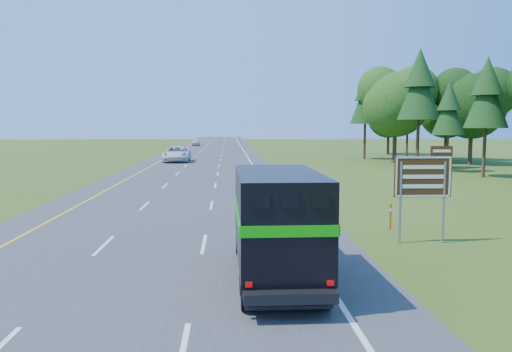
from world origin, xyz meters
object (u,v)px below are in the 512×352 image
object	(u,v)px
white_suv	(177,154)
far_car	(196,142)
horse_truck	(276,221)
exit_sign	(424,180)

from	to	relation	value
white_suv	far_car	bearing A→B (deg)	89.92
white_suv	far_car	world-z (taller)	white_suv
horse_truck	far_car	xyz separation A→B (m)	(-8.13, 93.09, -0.97)
far_car	exit_sign	distance (m)	90.08
horse_truck	white_suv	world-z (taller)	horse_truck
horse_truck	exit_sign	world-z (taller)	exit_sign
white_suv	exit_sign	xyz separation A→B (m)	(13.41, -42.42, 1.41)
horse_truck	white_suv	bearing A→B (deg)	98.79
exit_sign	white_suv	bearing A→B (deg)	108.85
white_suv	far_car	distance (m)	46.54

